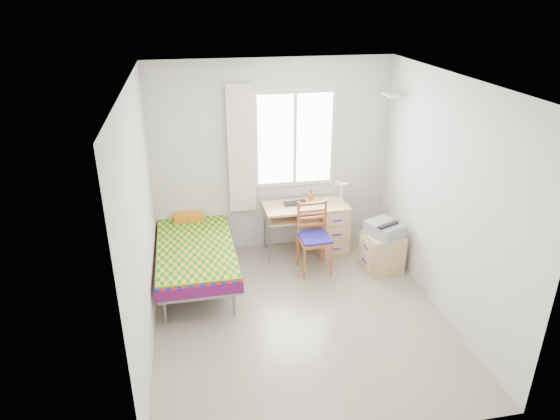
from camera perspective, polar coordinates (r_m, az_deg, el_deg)
The scene contains 17 objects.
floor at distance 5.76m, azimuth 2.26°, elevation -11.91°, with size 3.50×3.50×0.00m, color #BCAD93.
ceiling at distance 4.73m, azimuth 2.78°, elevation 14.52°, with size 3.50×3.50×0.00m, color white.
wall_back at distance 6.71m, azimuth -0.89°, elevation 5.99°, with size 3.20×3.20×0.00m, color silver.
wall_left at distance 5.02m, azimuth -15.62°, elevation -1.41°, with size 3.50×3.50×0.00m, color silver.
wall_right at distance 5.67m, azimuth 18.46°, elevation 1.21°, with size 3.50×3.50×0.00m, color silver.
window at distance 6.67m, azimuth 1.69°, elevation 8.12°, with size 1.10×0.04×1.30m.
curtain at distance 6.54m, azimuth -4.45°, elevation 6.82°, with size 0.35×0.05×1.70m, color white.
floating_shelf at distance 6.59m, azimuth 12.82°, elevation 12.71°, with size 0.20×0.32×0.03m, color white.
bed at distance 6.37m, azimuth -9.67°, elevation -3.95°, with size 0.97×2.03×0.88m.
desk at distance 6.91m, azimuth 5.32°, elevation -1.70°, with size 1.14×0.54×0.71m.
chair at distance 6.38m, azimuth 3.98°, elevation -2.67°, with size 0.41×0.41×0.92m.
cabinet at distance 6.60m, azimuth 11.60°, elevation -4.79°, with size 0.50×0.45×0.50m.
printer at distance 6.46m, azimuth 11.88°, elevation -2.09°, with size 0.50×0.53×0.18m.
laptop at distance 6.69m, azimuth 1.87°, elevation 0.65°, with size 0.32×0.21×0.03m, color black.
pen_cup at distance 6.86m, azimuth 3.54°, elevation 1.52°, with size 0.07×0.07×0.09m, color orange.
task_lamp at distance 6.65m, azimuth 6.87°, elevation 2.42°, with size 0.22×0.31×0.38m.
book at distance 6.75m, azimuth 1.03°, elevation -0.38°, with size 0.16×0.21×0.02m, color gray.
Camera 1 is at (-1.09, -4.53, 3.38)m, focal length 32.00 mm.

